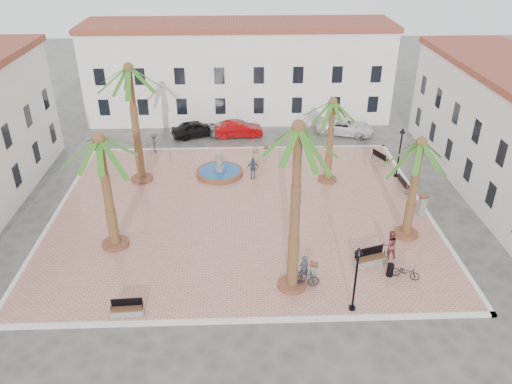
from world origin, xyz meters
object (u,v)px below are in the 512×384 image
Objects in this scene: pedestrian_fountain_a at (255,158)px; car_silver at (230,128)px; bollard_n at (266,153)px; cyclist_b at (390,244)px; fountain at (220,172)px; bicycle_a at (406,272)px; palm_ne at (332,112)px; bench_se at (370,260)px; litter_bin at (390,270)px; bicycle_b at (304,279)px; pedestrian_east at (413,194)px; lamppost_e at (401,144)px; cyclist_a at (304,268)px; bollard_e at (422,205)px; bench_ne at (381,159)px; bollard_se at (314,272)px; bench_e at (404,185)px; lamppost_s at (357,268)px; palm_s at (298,146)px; bench_s at (127,311)px; pedestrian_north at (155,143)px; palm_sw at (101,153)px; car_white at (345,127)px; car_red at (238,129)px; pedestrian_fountain_b at (253,168)px; car_black at (196,129)px; palm_nw at (130,81)px; palm_e at (419,154)px.

pedestrian_fountain_a is 0.44× the size of car_silver.
cyclist_b is (6.64, -14.18, 0.31)m from bollard_n.
bicycle_a is at bearing -51.15° from fountain.
palm_ne is 3.26× the size of bench_se.
fountain is at bearing 127.20° from litter_bin.
car_silver is (-9.75, 20.66, -0.48)m from cyclist_b.
pedestrian_east is at bearing -46.39° from bicycle_b.
cyclist_a is (-8.99, -12.72, -1.97)m from lamppost_e.
pedestrian_east is at bearing -51.77° from pedestrian_fountain_a.
cyclist_a is (-8.99, -6.75, 0.02)m from bollard_e.
bollard_se is (-7.89, -15.62, 0.37)m from bench_ne.
bicycle_a is 0.90× the size of bicycle_b.
lamppost_s reaches higher than bench_e.
bollard_e is at bearing 37.09° from palm_s.
bench_s is 20.84m from pedestrian_north.
palm_sw is 4.66× the size of pedestrian_east.
car_white is (1.27, 20.27, -0.35)m from cyclist_b.
cyclist_a is 14.81m from pedestrian_fountain_a.
palm_s reaches higher than car_white.
palm_s is 2.17× the size of car_red.
pedestrian_fountain_b is at bearing -111.25° from bollard_n.
bench_ne is at bearing -29.31° from bicycle_b.
car_black is at bearing -46.86° from pedestrian_north.
cyclist_b is at bearing -63.37° from pedestrian_fountain_b.
bicycle_b is (-3.44, -12.88, -5.13)m from palm_ne.
bench_ne is 3.73m from lamppost_e.
cyclist_a is at bearing 113.68° from bicycle_a.
bench_se is 1.29× the size of bicycle_a.
bench_s is at bearing -140.43° from lamppost_e.
car_silver is at bearing 143.55° from lamppost_e.
cyclist_b is at bearing 177.16° from cyclist_a.
palm_sw is at bearing 66.92° from bicycle_b.
pedestrian_fountain_a reaches higher than bollard_e.
palm_nw reaches higher than fountain.
pedestrian_north is at bearing 112.59° from car_red.
car_white is at bearing 79.92° from lamppost_s.
pedestrian_east is (20.11, -4.51, -7.14)m from palm_nw.
car_white is at bearing 18.22° from pedestrian_fountain_a.
bicycle_b is 0.39× the size of car_black.
palm_ne is 7.83m from bollard_n.
bollard_se reaches higher than bench_s.
bollard_n is 0.78× the size of bicycle_a.
car_white is at bearing -83.29° from pedestrian_north.
bicycle_a is at bearing -107.62° from palm_e.
car_white reaches higher than bicycle_a.
pedestrian_fountain_a is (-11.21, 1.93, -1.85)m from lamppost_e.
palm_e is 9.76m from cyclist_a.
bollard_se is 0.70× the size of bicycle_b.
bench_e is at bearing 32.39° from bench_s.
pedestrian_east is 0.36× the size of car_red.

